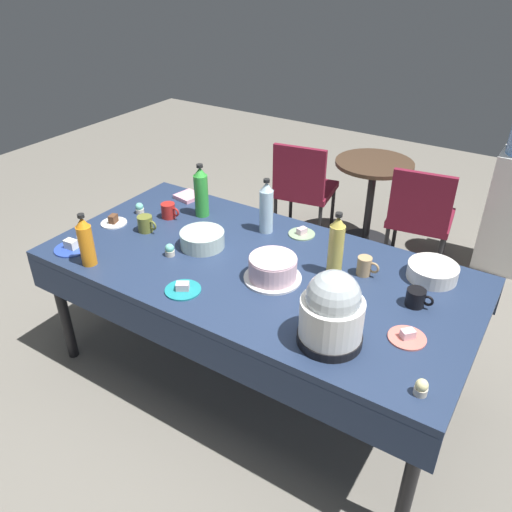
# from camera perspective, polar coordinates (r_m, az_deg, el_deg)

# --- Properties ---
(ground) EXTENTS (9.00, 9.00, 0.00)m
(ground) POSITION_cam_1_polar(r_m,az_deg,el_deg) (3.08, 0.00, -12.79)
(ground) COLOR slate
(potluck_table) EXTENTS (2.20, 1.10, 0.75)m
(potluck_table) POSITION_cam_1_polar(r_m,az_deg,el_deg) (2.65, 0.00, -2.06)
(potluck_table) COLOR navy
(potluck_table) RESTS_ON ground
(frosted_layer_cake) EXTENTS (0.28, 0.28, 0.12)m
(frosted_layer_cake) POSITION_cam_1_polar(r_m,az_deg,el_deg) (2.47, 1.87, -1.43)
(frosted_layer_cake) COLOR silver
(frosted_layer_cake) RESTS_ON potluck_table
(slow_cooker) EXTENTS (0.27, 0.27, 0.33)m
(slow_cooker) POSITION_cam_1_polar(r_m,az_deg,el_deg) (2.06, 8.43, -6.11)
(slow_cooker) COLOR black
(slow_cooker) RESTS_ON potluck_table
(glass_salad_bowl) EXTENTS (0.24, 0.24, 0.09)m
(glass_salad_bowl) POSITION_cam_1_polar(r_m,az_deg,el_deg) (2.77, -5.94, 1.90)
(glass_salad_bowl) COLOR #B2C6BC
(glass_salad_bowl) RESTS_ON potluck_table
(ceramic_snack_bowl) EXTENTS (0.24, 0.24, 0.07)m
(ceramic_snack_bowl) POSITION_cam_1_polar(r_m,az_deg,el_deg) (2.64, 19.00, -1.65)
(ceramic_snack_bowl) COLOR silver
(ceramic_snack_bowl) RESTS_ON potluck_table
(dessert_plate_cobalt) EXTENTS (0.18, 0.18, 0.06)m
(dessert_plate_cobalt) POSITION_cam_1_polar(r_m,az_deg,el_deg) (2.91, -19.80, 0.94)
(dessert_plate_cobalt) COLOR #2D4CB2
(dessert_plate_cobalt) RESTS_ON potluck_table
(dessert_plate_teal) EXTENTS (0.17, 0.17, 0.04)m
(dessert_plate_teal) POSITION_cam_1_polar(r_m,az_deg,el_deg) (2.44, -8.12, -3.64)
(dessert_plate_teal) COLOR teal
(dessert_plate_teal) RESTS_ON potluck_table
(dessert_plate_sage) EXTENTS (0.15, 0.15, 0.04)m
(dessert_plate_sage) POSITION_cam_1_polar(r_m,az_deg,el_deg) (2.89, 5.09, 2.55)
(dessert_plate_sage) COLOR #8CA87F
(dessert_plate_sage) RESTS_ON potluck_table
(dessert_plate_white) EXTENTS (0.15, 0.15, 0.05)m
(dessert_plate_white) POSITION_cam_1_polar(r_m,az_deg,el_deg) (3.11, -15.51, 3.70)
(dessert_plate_white) COLOR white
(dessert_plate_white) RESTS_ON potluck_table
(dessert_plate_coral) EXTENTS (0.16, 0.16, 0.04)m
(dessert_plate_coral) POSITION_cam_1_polar(r_m,az_deg,el_deg) (2.24, 16.43, -8.59)
(dessert_plate_coral) COLOR #E07266
(dessert_plate_coral) RESTS_ON potluck_table
(cupcake_berry) EXTENTS (0.05, 0.05, 0.07)m
(cupcake_berry) POSITION_cam_1_polar(r_m,az_deg,el_deg) (2.71, -9.56, 0.65)
(cupcake_berry) COLOR beige
(cupcake_berry) RESTS_ON potluck_table
(cupcake_mint) EXTENTS (0.05, 0.05, 0.07)m
(cupcake_mint) POSITION_cam_1_polar(r_m,az_deg,el_deg) (3.19, -12.80, 5.18)
(cupcake_mint) COLOR beige
(cupcake_mint) RESTS_ON potluck_table
(cupcake_vanilla) EXTENTS (0.05, 0.05, 0.07)m
(cupcake_vanilla) POSITION_cam_1_polar(r_m,az_deg,el_deg) (2.00, 17.87, -13.72)
(cupcake_vanilla) COLOR beige
(cupcake_vanilla) RESTS_ON potluck_table
(soda_bottle_lime_soda) EXTENTS (0.08, 0.08, 0.32)m
(soda_bottle_lime_soda) POSITION_cam_1_polar(r_m,az_deg,el_deg) (3.05, -6.11, 7.07)
(soda_bottle_lime_soda) COLOR green
(soda_bottle_lime_soda) RESTS_ON potluck_table
(soda_bottle_ginger_ale) EXTENTS (0.08, 0.08, 0.34)m
(soda_bottle_ginger_ale) POSITION_cam_1_polar(r_m,az_deg,el_deg) (2.48, 8.87, 1.01)
(soda_bottle_ginger_ale) COLOR gold
(soda_bottle_ginger_ale) RESTS_ON potluck_table
(soda_bottle_water) EXTENTS (0.08, 0.08, 0.32)m
(soda_bottle_water) POSITION_cam_1_polar(r_m,az_deg,el_deg) (2.85, 1.15, 5.39)
(soda_bottle_water) COLOR silver
(soda_bottle_water) RESTS_ON potluck_table
(soda_bottle_orange_juice) EXTENTS (0.08, 0.08, 0.28)m
(soda_bottle_orange_juice) POSITION_cam_1_polar(r_m,az_deg,el_deg) (2.69, -18.36, 1.54)
(soda_bottle_orange_juice) COLOR orange
(soda_bottle_orange_juice) RESTS_ON potluck_table
(coffee_mug_tan) EXTENTS (0.11, 0.07, 0.10)m
(coffee_mug_tan) POSITION_cam_1_polar(r_m,az_deg,el_deg) (2.57, 11.99, -1.11)
(coffee_mug_tan) COLOR tan
(coffee_mug_tan) RESTS_ON potluck_table
(coffee_mug_olive) EXTENTS (0.13, 0.09, 0.09)m
(coffee_mug_olive) POSITION_cam_1_polar(r_m,az_deg,el_deg) (2.97, -12.15, 3.51)
(coffee_mug_olive) COLOR olive
(coffee_mug_olive) RESTS_ON potluck_table
(coffee_mug_red) EXTENTS (0.12, 0.08, 0.09)m
(coffee_mug_red) POSITION_cam_1_polar(r_m,az_deg,el_deg) (3.09, -9.67, 4.98)
(coffee_mug_red) COLOR #B2231E
(coffee_mug_red) RESTS_ON potluck_table
(coffee_mug_black) EXTENTS (0.13, 0.09, 0.08)m
(coffee_mug_black) POSITION_cam_1_polar(r_m,az_deg,el_deg) (2.42, 17.35, -4.45)
(coffee_mug_black) COLOR black
(coffee_mug_black) RESTS_ON potluck_table
(paper_napkin_stack) EXTENTS (0.16, 0.16, 0.02)m
(paper_napkin_stack) POSITION_cam_1_polar(r_m,az_deg,el_deg) (3.34, -7.53, 6.59)
(paper_napkin_stack) COLOR pink
(paper_napkin_stack) RESTS_ON potluck_table
(maroon_chair_left) EXTENTS (0.51, 0.51, 0.85)m
(maroon_chair_left) POSITION_cam_1_polar(r_m,az_deg,el_deg) (4.17, 5.26, 7.82)
(maroon_chair_left) COLOR maroon
(maroon_chair_left) RESTS_ON ground
(maroon_chair_right) EXTENTS (0.50, 0.50, 0.85)m
(maroon_chair_right) POSITION_cam_1_polar(r_m,az_deg,el_deg) (3.87, 17.77, 4.46)
(maroon_chair_right) COLOR maroon
(maroon_chair_right) RESTS_ON ground
(round_cafe_table) EXTENTS (0.60, 0.60, 0.72)m
(round_cafe_table) POSITION_cam_1_polar(r_m,az_deg,el_deg) (4.18, 12.69, 7.35)
(round_cafe_table) COLOR #473323
(round_cafe_table) RESTS_ON ground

